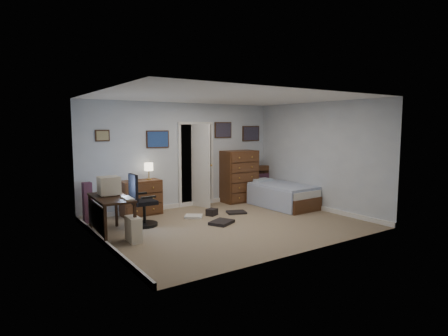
# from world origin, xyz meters

# --- Properties ---
(floor) EXTENTS (5.00, 4.00, 0.02)m
(floor) POSITION_xyz_m (0.00, 0.00, -0.01)
(floor) COLOR gray
(floor) RESTS_ON ground
(computer_desk) EXTENTS (0.62, 1.25, 0.71)m
(computer_desk) POSITION_xyz_m (-2.28, 0.56, 0.54)
(computer_desk) COLOR black
(computer_desk) RESTS_ON floor
(crt_monitor) EXTENTS (0.38, 0.36, 0.34)m
(crt_monitor) POSITION_xyz_m (-2.18, 0.70, 0.88)
(crt_monitor) COLOR beige
(crt_monitor) RESTS_ON computer_desk
(keyboard) EXTENTS (0.16, 0.38, 0.02)m
(keyboard) POSITION_xyz_m (-2.02, 0.20, 0.72)
(keyboard) COLOR beige
(keyboard) RESTS_ON computer_desk
(pc_tower) EXTENTS (0.21, 0.40, 0.42)m
(pc_tower) POSITION_xyz_m (-2.00, 0.00, 0.21)
(pc_tower) COLOR beige
(pc_tower) RESTS_ON floor
(office_chair) EXTENTS (0.51, 0.52, 1.04)m
(office_chair) POSITION_xyz_m (-1.52, 0.84, 0.40)
(office_chair) COLOR black
(office_chair) RESTS_ON floor
(media_stack) EXTENTS (0.17, 0.17, 0.82)m
(media_stack) POSITION_xyz_m (-2.32, 1.72, 0.41)
(media_stack) COLOR maroon
(media_stack) RESTS_ON floor
(low_dresser) EXTENTS (0.87, 0.44, 0.77)m
(low_dresser) POSITION_xyz_m (-1.17, 1.77, 0.38)
(low_dresser) COLOR #5A331C
(low_dresser) RESTS_ON floor
(table_lamp) EXTENTS (0.19, 0.19, 0.37)m
(table_lamp) POSITION_xyz_m (-0.97, 1.77, 1.04)
(table_lamp) COLOR gold
(table_lamp) RESTS_ON low_dresser
(doorway) EXTENTS (0.96, 1.12, 2.05)m
(doorway) POSITION_xyz_m (0.35, 2.27, 1.00)
(doorway) COLOR black
(doorway) RESTS_ON floor
(tall_dresser) EXTENTS (0.91, 0.54, 1.32)m
(tall_dresser) POSITION_xyz_m (1.49, 1.75, 0.66)
(tall_dresser) COLOR #5A331C
(tall_dresser) RESTS_ON floor
(headboard_bookcase) EXTENTS (0.98, 0.30, 0.88)m
(headboard_bookcase) POSITION_xyz_m (2.32, 1.86, 0.46)
(headboard_bookcase) COLOR #5A331C
(headboard_bookcase) RESTS_ON floor
(bed) EXTENTS (1.03, 1.85, 0.60)m
(bed) POSITION_xyz_m (1.99, 0.73, 0.28)
(bed) COLOR #5A331C
(bed) RESTS_ON floor
(wall_posters) EXTENTS (4.38, 0.04, 0.60)m
(wall_posters) POSITION_xyz_m (0.57, 1.98, 1.75)
(wall_posters) COLOR #331E11
(wall_posters) RESTS_ON floor
(floor_clutter) EXTENTS (1.49, 1.27, 0.15)m
(floor_clutter) POSITION_xyz_m (0.03, 0.55, 0.04)
(floor_clutter) COLOR silver
(floor_clutter) RESTS_ON floor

